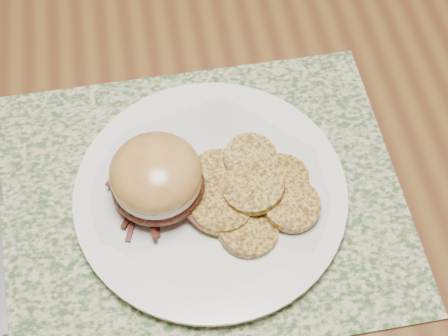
# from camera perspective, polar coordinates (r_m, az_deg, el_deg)

# --- Properties ---
(ground) EXTENTS (3.50, 3.50, 0.00)m
(ground) POSITION_cam_1_polar(r_m,az_deg,el_deg) (1.43, -6.72, -8.78)
(ground) COLOR brown
(ground) RESTS_ON ground
(dining_table) EXTENTS (1.50, 0.90, 0.75)m
(dining_table) POSITION_cam_1_polar(r_m,az_deg,el_deg) (0.86, -11.24, 8.58)
(dining_table) COLOR brown
(dining_table) RESTS_ON ground
(placemat) EXTENTS (0.45, 0.33, 0.00)m
(placemat) POSITION_cam_1_polar(r_m,az_deg,el_deg) (0.64, -3.79, -2.94)
(placemat) COLOR #345129
(placemat) RESTS_ON dining_table
(dinner_plate) EXTENTS (0.26, 0.26, 0.02)m
(dinner_plate) POSITION_cam_1_polar(r_m,az_deg,el_deg) (0.63, -1.23, -2.37)
(dinner_plate) COLOR white
(dinner_plate) RESTS_ON placemat
(pork_sandwich) EXTENTS (0.09, 0.09, 0.07)m
(pork_sandwich) POSITION_cam_1_polar(r_m,az_deg,el_deg) (0.60, -6.18, -0.94)
(pork_sandwich) COLOR black
(pork_sandwich) RESTS_ON dinner_plate
(roasted_potatoes) EXTENTS (0.15, 0.15, 0.03)m
(roasted_potatoes) POSITION_cam_1_polar(r_m,az_deg,el_deg) (0.62, 2.52, -2.16)
(roasted_potatoes) COLOR #A98431
(roasted_potatoes) RESTS_ON dinner_plate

